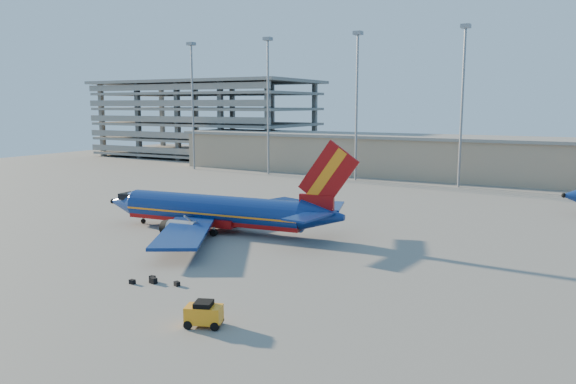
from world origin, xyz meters
name	(u,v)px	position (x,y,z in m)	size (l,w,h in m)	color
ground	(253,226)	(0.00, 0.00, 0.00)	(220.00, 220.00, 0.00)	slate
terminal_building	(447,157)	(10.00, 58.00, 4.32)	(122.00, 16.00, 8.50)	#9D8C6C
parking_garage	(207,116)	(-62.00, 74.05, 11.73)	(62.00, 32.00, 21.40)	slate
light_mast_row	(407,90)	(5.00, 46.00, 17.55)	(101.60, 1.60, 28.65)	gray
aircraft_main	(220,211)	(-1.96, -4.23, 2.38)	(32.84, 31.48, 11.12)	navy
baggage_tug	(204,313)	(13.91, -28.35, 0.91)	(2.80, 2.24, 1.75)	orange
luggage_pile	(154,281)	(4.63, -22.95, 0.22)	(4.16, 1.82, 0.49)	black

